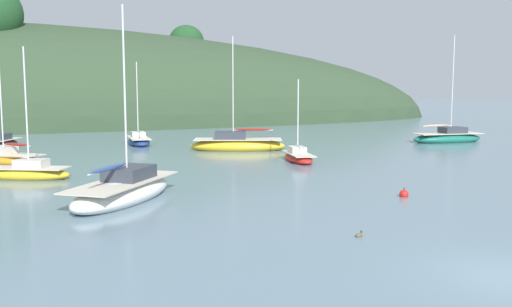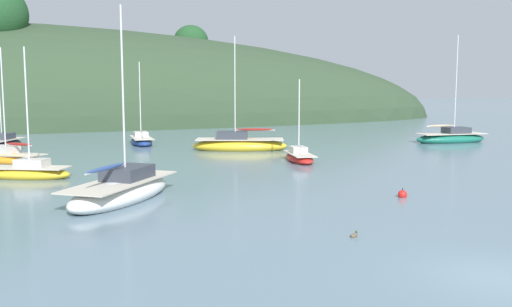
# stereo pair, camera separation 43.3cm
# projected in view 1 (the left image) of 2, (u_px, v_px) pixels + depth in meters

# --- Properties ---
(ground_plane) EXTENTS (400.00, 400.00, 0.00)m
(ground_plane) POSITION_uv_depth(u_px,v_px,m) (505.00, 276.00, 15.60)
(ground_plane) COLOR slate
(sailboat_yellow_far) EXTENTS (8.27, 5.15, 9.60)m
(sailboat_yellow_far) POSITION_uv_depth(u_px,v_px,m) (237.00, 145.00, 46.51)
(sailboat_yellow_far) COLOR gold
(sailboat_yellow_far) RESTS_ON ground
(sailboat_cream_ketch) EXTENTS (1.98, 5.48, 7.65)m
(sailboat_cream_ketch) POSITION_uv_depth(u_px,v_px,m) (139.00, 141.00, 51.01)
(sailboat_cream_ketch) COLOR navy
(sailboat_cream_ketch) RESTS_ON ground
(sailboat_red_portside) EXTENTS (2.37, 4.89, 5.92)m
(sailboat_red_portside) POSITION_uv_depth(u_px,v_px,m) (298.00, 157.00, 39.64)
(sailboat_red_portside) COLOR red
(sailboat_red_portside) RESTS_ON ground
(sailboat_white_near) EXTENTS (6.59, 7.62, 9.19)m
(sailboat_white_near) POSITION_uv_depth(u_px,v_px,m) (124.00, 191.00, 25.97)
(sailboat_white_near) COLOR white
(sailboat_white_near) RESTS_ON ground
(sailboat_navy_dinghy) EXTENTS (7.29, 2.90, 10.25)m
(sailboat_navy_dinghy) POSITION_uv_depth(u_px,v_px,m) (448.00, 138.00, 53.18)
(sailboat_navy_dinghy) COLOR #196B56
(sailboat_navy_dinghy) RESTS_ON ground
(sailboat_black_sloop) EXTENTS (5.51, 5.40, 8.07)m
(sailboat_black_sloop) POSITION_uv_depth(u_px,v_px,m) (7.00, 158.00, 38.30)
(sailboat_black_sloop) COLOR orange
(sailboat_black_sloop) RESTS_ON ground
(sailboat_blue_center) EXTENTS (5.58, 3.98, 7.66)m
(sailboat_blue_center) POSITION_uv_depth(u_px,v_px,m) (25.00, 172.00, 32.18)
(sailboat_blue_center) COLOR gold
(sailboat_blue_center) RESTS_ON ground
(mooring_buoy_channel) EXTENTS (0.44, 0.44, 0.54)m
(mooring_buoy_channel) POSITION_uv_depth(u_px,v_px,m) (404.00, 194.00, 26.85)
(mooring_buoy_channel) COLOR red
(mooring_buoy_channel) RESTS_ON ground
(duck_trailing) EXTENTS (0.41, 0.30, 0.24)m
(duck_trailing) POSITION_uv_depth(u_px,v_px,m) (359.00, 235.00, 19.74)
(duck_trailing) COLOR brown
(duck_trailing) RESTS_ON ground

